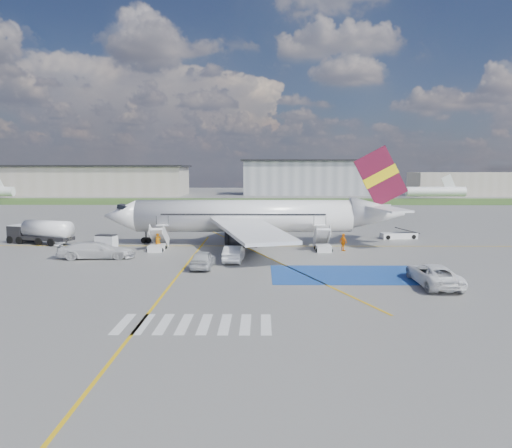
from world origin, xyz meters
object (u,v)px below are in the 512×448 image
object	(u,v)px
belt_loader	(399,236)
van_white_a	(433,271)
fuel_tanker	(41,234)
van_white_b	(96,247)
gpu_cart	(106,244)
car_silver_a	(203,259)
car_silver_b	(234,253)
airliner	(256,216)

from	to	relation	value
belt_loader	van_white_a	distance (m)	26.66
fuel_tanker	van_white_b	distance (m)	14.02
gpu_cart	car_silver_a	xyz separation A→B (m)	(11.88, -9.69, 0.00)
belt_loader	fuel_tanker	bearing A→B (deg)	179.17
fuel_tanker	car_silver_b	size ratio (longest dim) A/B	1.78
gpu_cart	belt_loader	distance (m)	36.81
gpu_cart	car_silver_b	world-z (taller)	gpu_cart
van_white_a	fuel_tanker	bearing A→B (deg)	-26.33
gpu_cart	van_white_a	distance (m)	34.69
van_white_a	belt_loader	bearing A→B (deg)	-98.62
gpu_cart	van_white_b	size ratio (longest dim) A/B	0.42
airliner	belt_loader	size ratio (longest dim) A/B	7.18
car_silver_a	car_silver_b	world-z (taller)	car_silver_a
car_silver_b	van_white_a	xyz separation A→B (m)	(16.24, -9.60, 0.29)
airliner	fuel_tanker	bearing A→B (deg)	-178.71
airliner	gpu_cart	size ratio (longest dim) A/B	15.10
airliner	car_silver_b	size ratio (longest dim) A/B	7.46
airliner	van_white_a	xyz separation A→B (m)	(14.17, -21.62, -2.29)
belt_loader	van_white_b	xyz separation A→B (m)	(-34.89, -15.06, 0.76)
gpu_cart	car_silver_b	xyz separation A→B (m)	(14.55, -6.38, -0.01)
fuel_tanker	belt_loader	world-z (taller)	fuel_tanker
gpu_cart	van_white_a	size ratio (longest dim) A/B	0.41
gpu_cart	van_white_b	distance (m)	4.80
airliner	van_white_a	world-z (taller)	airliner
belt_loader	van_white_a	bearing A→B (deg)	-107.29
car_silver_a	belt_loader	bearing A→B (deg)	-137.01
car_silver_b	car_silver_a	bearing A→B (deg)	54.85
gpu_cart	van_white_a	bearing A→B (deg)	-14.36
van_white_b	car_silver_b	bearing A→B (deg)	-100.65
fuel_tanker	airliner	bearing A→B (deg)	20.82
airliner	gpu_cart	distance (m)	17.75
car_silver_a	car_silver_b	distance (m)	4.26
belt_loader	van_white_b	world-z (taller)	van_white_b
car_silver_b	van_white_b	bearing A→B (deg)	-2.80
car_silver_a	van_white_a	bearing A→B (deg)	164.19
airliner	fuel_tanker	size ratio (longest dim) A/B	4.20
airliner	car_silver_b	bearing A→B (deg)	-99.79
car_silver_b	van_white_a	world-z (taller)	van_white_a
van_white_b	belt_loader	bearing A→B (deg)	-70.81
airliner	van_white_b	xyz separation A→B (m)	(-16.18, -10.41, -2.26)
belt_loader	car_silver_b	xyz separation A→B (m)	(-20.79, -16.67, 0.44)
fuel_tanker	gpu_cart	xyz separation A→B (m)	(9.55, -5.06, -0.40)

